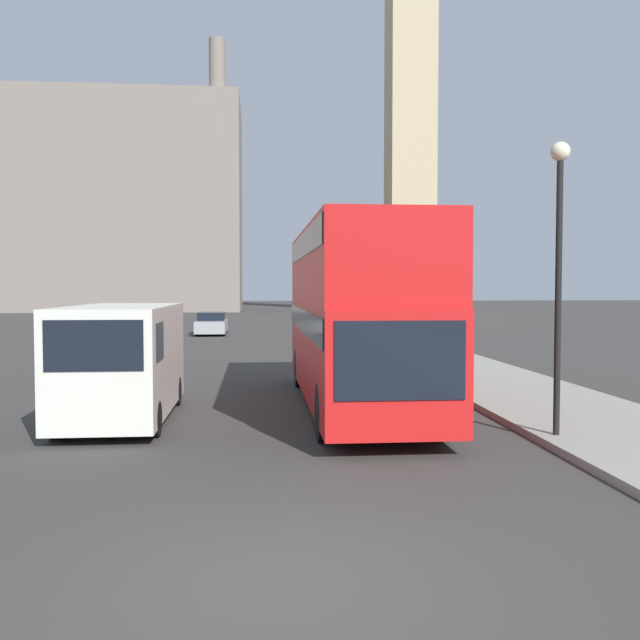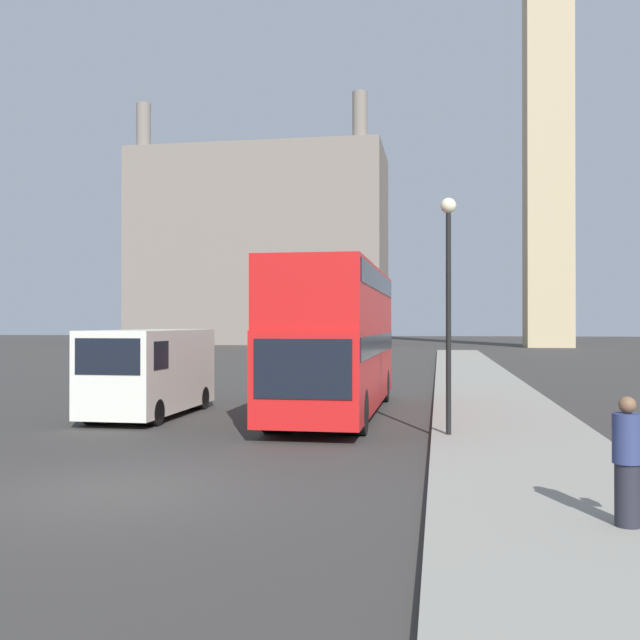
{
  "view_description": "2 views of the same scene",
  "coord_description": "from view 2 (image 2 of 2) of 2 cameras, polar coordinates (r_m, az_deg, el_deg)",
  "views": [
    {
      "loc": [
        -0.2,
        -6.93,
        2.9
      ],
      "look_at": [
        1.31,
        9.91,
        2.13
      ],
      "focal_mm": 40.0,
      "sensor_mm": 36.0,
      "label": 1
    },
    {
      "loc": [
        5.17,
        -10.75,
        2.68
      ],
      "look_at": [
        0.65,
        16.3,
        2.84
      ],
      "focal_mm": 40.0,
      "sensor_mm": 36.0,
      "label": 2
    }
  ],
  "objects": [
    {
      "name": "white_van",
      "position": [
        21.27,
        -13.48,
        -3.93
      ],
      "size": [
        2.11,
        5.52,
        2.51
      ],
      "color": "silver",
      "rests_on": "ground_plane"
    },
    {
      "name": "street_lamp",
      "position": [
        16.62,
        10.24,
        3.35
      ],
      "size": [
        0.36,
        0.36,
        5.43
      ],
      "color": "black",
      "rests_on": "sidewalk_strip"
    },
    {
      "name": "ground_plane",
      "position": [
        12.23,
        -16.23,
        -12.98
      ],
      "size": [
        300.0,
        300.0,
        0.0
      ],
      "primitive_type": "plane",
      "color": "#383533"
    },
    {
      "name": "parked_sedan",
      "position": [
        49.01,
        -0.05,
        -2.72
      ],
      "size": [
        1.81,
        4.54,
        1.38
      ],
      "color": "#99999E",
      "rests_on": "ground_plane"
    },
    {
      "name": "pedestrian",
      "position": [
        9.86,
        23.43,
        -10.34
      ],
      "size": [
        0.52,
        0.36,
        1.62
      ],
      "color": "#23232D",
      "rests_on": "sidewalk_strip"
    },
    {
      "name": "sidewalk_strip",
      "position": [
        11.2,
        18.75,
        -13.77
      ],
      "size": [
        3.84,
        120.0,
        0.15
      ],
      "color": "gray",
      "rests_on": "ground_plane"
    },
    {
      "name": "red_double_decker_bus",
      "position": [
        21.03,
        1.35,
        -1.12
      ],
      "size": [
        2.56,
        10.71,
        4.29
      ],
      "color": "red",
      "rests_on": "ground_plane"
    },
    {
      "name": "building_block_distant",
      "position": [
        99.26,
        -4.7,
        5.72
      ],
      "size": [
        33.92,
        15.7,
        31.95
      ],
      "color": "slate",
      "rests_on": "ground_plane"
    },
    {
      "name": "clock_tower",
      "position": [
        91.05,
        17.75,
        17.24
      ],
      "size": [
        5.61,
        5.78,
        58.81
      ],
      "color": "tan",
      "rests_on": "ground_plane"
    }
  ]
}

